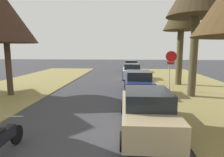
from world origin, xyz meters
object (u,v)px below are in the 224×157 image
(stop_sign_far, at_px, (171,62))
(parked_sedan_white, at_px, (132,72))
(street_tree_right_far, at_px, (182,14))
(parked_sedan_tan, at_px, (146,111))
(parked_sedan_navy, at_px, (138,83))
(street_tree_left_mid_b, at_px, (5,19))
(parked_sedan_black, at_px, (131,66))
(parked_motorcycle, at_px, (2,140))

(stop_sign_far, distance_m, parked_sedan_white, 7.12)
(street_tree_right_far, bearing_deg, parked_sedan_white, 137.63)
(parked_sedan_tan, relative_size, parked_sedan_navy, 1.00)
(street_tree_right_far, bearing_deg, street_tree_left_mid_b, -158.55)
(street_tree_left_mid_b, relative_size, parked_sedan_black, 1.45)
(street_tree_left_mid_b, xyz_separation_m, parked_motorcycle, (4.23, -6.97, -4.46))
(street_tree_right_far, distance_m, parked_motorcycle, 15.25)
(parked_motorcycle, bearing_deg, parked_sedan_white, 75.23)
(stop_sign_far, relative_size, parked_sedan_navy, 0.66)
(stop_sign_far, distance_m, parked_sedan_black, 13.14)
(street_tree_right_far, xyz_separation_m, parked_sedan_black, (-3.89, 9.94, -5.24))
(street_tree_left_mid_b, xyz_separation_m, parked_sedan_navy, (8.57, 1.46, -4.22))
(street_tree_left_mid_b, distance_m, parked_sedan_navy, 9.66)
(parked_sedan_white, height_order, parked_sedan_black, same)
(street_tree_right_far, xyz_separation_m, parked_sedan_white, (-3.95, 3.60, -5.24))
(street_tree_right_far, bearing_deg, parked_sedan_navy, -137.60)
(street_tree_right_far, height_order, parked_sedan_white, street_tree_right_far)
(parked_sedan_tan, bearing_deg, parked_sedan_black, 90.44)
(parked_sedan_tan, height_order, parked_sedan_navy, same)
(street_tree_right_far, distance_m, street_tree_left_mid_b, 13.18)
(stop_sign_far, height_order, parked_sedan_white, stop_sign_far)
(parked_sedan_navy, relative_size, parked_motorcycle, 2.16)
(street_tree_left_mid_b, height_order, parked_motorcycle, street_tree_left_mid_b)
(stop_sign_far, relative_size, parked_sedan_white, 0.66)
(street_tree_left_mid_b, bearing_deg, street_tree_right_far, 21.45)
(parked_sedan_black, bearing_deg, parked_sedan_navy, -89.06)
(street_tree_left_mid_b, bearing_deg, parked_sedan_navy, 9.66)
(parked_sedan_navy, bearing_deg, parked_sedan_tan, -90.63)
(stop_sign_far, distance_m, parked_sedan_tan, 7.26)
(parked_sedan_navy, xyz_separation_m, parked_motorcycle, (-4.34, -8.42, -0.24))
(parked_sedan_white, bearing_deg, street_tree_left_mid_b, -134.56)
(parked_sedan_white, bearing_deg, street_tree_right_far, -42.37)
(stop_sign_far, bearing_deg, parked_motorcycle, -126.73)
(parked_sedan_white, distance_m, parked_sedan_black, 6.33)
(street_tree_right_far, bearing_deg, parked_sedan_black, 111.36)
(street_tree_left_mid_b, xyz_separation_m, parked_sedan_black, (8.35, 14.74, -4.22))
(street_tree_left_mid_b, height_order, parked_sedan_black, street_tree_left_mid_b)
(stop_sign_far, relative_size, street_tree_right_far, 0.38)
(stop_sign_far, bearing_deg, parked_sedan_tan, -109.38)
(stop_sign_far, height_order, street_tree_right_far, street_tree_right_far)
(parked_sedan_white, height_order, parked_motorcycle, parked_sedan_white)
(street_tree_right_far, xyz_separation_m, parked_sedan_navy, (-3.67, -3.35, -5.24))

